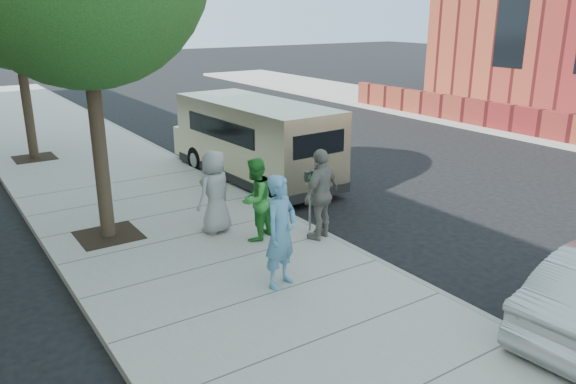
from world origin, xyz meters
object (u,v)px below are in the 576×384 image
(van, at_px, (254,139))
(person_green_shirt, at_px, (255,199))
(person_officer, at_px, (281,232))
(person_gray_shirt, at_px, (215,192))
(person_striped_polo, at_px, (321,194))
(parking_meter, at_px, (310,188))

(van, relative_size, person_green_shirt, 3.64)
(person_officer, xyz_separation_m, person_gray_shirt, (0.19, 2.73, -0.09))
(person_gray_shirt, relative_size, person_striped_polo, 0.94)
(van, height_order, person_officer, van)
(van, xyz_separation_m, person_officer, (-2.96, -5.91, -0.07))
(van, distance_m, person_officer, 6.61)
(van, distance_m, person_gray_shirt, 4.22)
(van, bearing_deg, person_officer, -119.09)
(person_gray_shirt, distance_m, person_striped_polo, 2.15)
(person_green_shirt, height_order, person_gray_shirt, person_gray_shirt)
(person_gray_shirt, bearing_deg, person_green_shirt, 101.37)
(person_striped_polo, bearing_deg, person_green_shirt, -51.58)
(van, bearing_deg, parking_meter, -107.68)
(person_green_shirt, distance_m, person_gray_shirt, 0.92)
(person_officer, bearing_deg, van, 41.25)
(person_gray_shirt, bearing_deg, person_officer, 65.87)
(person_green_shirt, bearing_deg, van, -149.44)
(person_officer, xyz_separation_m, person_green_shirt, (0.67, 1.95, -0.12))
(parking_meter, xyz_separation_m, van, (1.14, 4.20, 0.09))
(parking_meter, xyz_separation_m, person_green_shirt, (-1.15, 0.24, -0.10))
(parking_meter, height_order, person_gray_shirt, person_gray_shirt)
(parking_meter, height_order, person_green_shirt, person_green_shirt)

